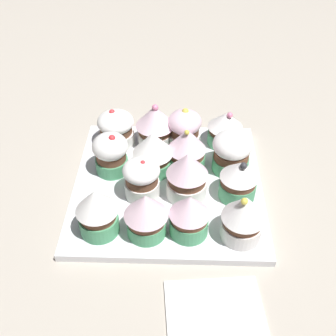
{
  "coord_description": "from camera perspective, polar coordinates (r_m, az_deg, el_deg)",
  "views": [
    {
      "loc": [
        48.37,
        1.48,
        47.41
      ],
      "look_at": [
        0.0,
        0.0,
        4.2
      ],
      "focal_mm": 45.29,
      "sensor_mm": 36.0,
      "label": 1
    }
  ],
  "objects": [
    {
      "name": "ground_plane",
      "position": [
        0.69,
        0.0,
        -3.54
      ],
      "size": [
        180.0,
        180.0,
        3.0
      ],
      "primitive_type": "cube",
      "color": "#B2A899"
    },
    {
      "name": "baking_tray",
      "position": [
        0.67,
        0.0,
        -2.29
      ],
      "size": [
        29.42,
        29.42,
        1.2
      ],
      "color": "silver",
      "rests_on": "ground_plane"
    },
    {
      "name": "cupcake_0",
      "position": [
        0.73,
        -7.01,
        5.35
      ],
      "size": [
        6.22,
        6.22,
        6.46
      ],
      "color": "white",
      "rests_on": "baking_tray"
    },
    {
      "name": "cupcake_1",
      "position": [
        0.67,
        -7.71,
        2.01
      ],
      "size": [
        5.64,
        5.64,
        7.29
      ],
      "color": "#4C9E6B",
      "rests_on": "baking_tray"
    },
    {
      "name": "cupcake_2",
      "position": [
        0.58,
        -9.52,
        -5.69
      ],
      "size": [
        5.84,
        5.84,
        7.68
      ],
      "color": "#4C9E6B",
      "rests_on": "baking_tray"
    },
    {
      "name": "cupcake_3",
      "position": [
        0.72,
        -1.76,
        5.84
      ],
      "size": [
        6.57,
        6.57,
        8.08
      ],
      "color": "white",
      "rests_on": "baking_tray"
    },
    {
      "name": "cupcake_4",
      "position": [
        0.67,
        -2.07,
        2.26
      ],
      "size": [
        6.42,
        6.42,
        7.36
      ],
      "color": "#4C9E6B",
      "rests_on": "baking_tray"
    },
    {
      "name": "cupcake_5",
      "position": [
        0.63,
        -3.56,
        -1.4
      ],
      "size": [
        5.54,
        5.54,
        6.72
      ],
      "color": "white",
      "rests_on": "baking_tray"
    },
    {
      "name": "cupcake_6",
      "position": [
        0.57,
        -2.98,
        -6.19
      ],
      "size": [
        6.04,
        6.04,
        7.24
      ],
      "color": "#4C9E6B",
      "rests_on": "baking_tray"
    },
    {
      "name": "cupcake_7",
      "position": [
        0.72,
        2.26,
        5.28
      ],
      "size": [
        5.64,
        5.64,
        7.3
      ],
      "color": "white",
      "rests_on": "baking_tray"
    },
    {
      "name": "cupcake_8",
      "position": [
        0.67,
        2.56,
        2.66
      ],
      "size": [
        6.12,
        6.12,
        7.78
      ],
      "color": "#4C9E6B",
      "rests_on": "baking_tray"
    },
    {
      "name": "cupcake_9",
      "position": [
        0.62,
        2.59,
        -0.94
      ],
      "size": [
        6.22,
        6.22,
        7.98
      ],
      "color": "white",
      "rests_on": "baking_tray"
    },
    {
      "name": "cupcake_10",
      "position": [
        0.57,
        2.9,
        -6.28
      ],
      "size": [
        5.56,
        5.56,
        6.9
      ],
      "color": "#4C9E6B",
      "rests_on": "baking_tray"
    },
    {
      "name": "cupcake_11",
      "position": [
        0.73,
        7.7,
        5.38
      ],
      "size": [
        6.02,
        6.02,
        6.55
      ],
      "color": "#4C9E6B",
      "rests_on": "baking_tray"
    },
    {
      "name": "cupcake_12",
      "position": [
        0.68,
        8.57,
        2.21
      ],
      "size": [
        6.25,
        6.25,
        7.04
      ],
      "color": "#4C9E6B",
      "rests_on": "baking_tray"
    },
    {
      "name": "cupcake_13",
      "position": [
        0.63,
        9.48,
        -1.52
      ],
      "size": [
        5.65,
        5.65,
        7.01
      ],
      "color": "#4C9E6B",
      "rests_on": "baking_tray"
    },
    {
      "name": "cupcake_14",
      "position": [
        0.57,
        10.1,
        -6.47
      ],
      "size": [
        5.97,
        5.97,
        7.94
      ],
      "color": "white",
      "rests_on": "baking_tray"
    },
    {
      "name": "napkin",
      "position": [
        0.53,
        6.7,
        -20.58
      ],
      "size": [
        14.58,
        13.13,
        0.6
      ],
      "primitive_type": "cube",
      "rotation": [
        0.0,
        0.0,
        0.1
      ],
      "color": "white",
      "rests_on": "ground_plane"
    }
  ]
}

